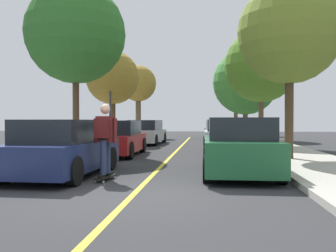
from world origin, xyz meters
TOP-DOWN VIEW (x-y plane):
  - ground at (0.00, 0.00)m, footprint 80.00×80.00m
  - center_line at (0.00, 4.00)m, footprint 0.12×39.20m
  - parked_car_left_nearest at (-2.21, 1.99)m, footprint 1.96×4.10m
  - parked_car_left_near at (-2.21, 7.62)m, footprint 1.88×4.30m
  - parked_car_left_far at (-2.21, 14.68)m, footprint 2.03×4.71m
  - parked_car_right_nearest at (2.21, 2.81)m, footprint 1.85×4.34m
  - parked_car_right_near at (2.21, 9.93)m, footprint 1.99×4.33m
  - parked_car_right_far at (2.20, 16.48)m, footprint 1.89×4.10m
  - parked_car_right_farthest at (2.21, 22.67)m, footprint 2.05×4.76m
  - street_tree_left_nearest at (-4.12, 8.21)m, footprint 4.20×4.20m
  - street_tree_left_near at (-4.12, 14.38)m, footprint 3.12×3.12m
  - street_tree_left_far at (-4.12, 22.59)m, footprint 2.91×2.91m
  - street_tree_right_nearest at (4.12, 5.77)m, footprint 3.44×3.44m
  - street_tree_right_near at (4.12, 12.27)m, footprint 3.71×3.71m
  - street_tree_right_far at (4.12, 19.99)m, footprint 4.62×4.62m
  - street_tree_right_farthest at (4.12, 28.84)m, footprint 3.45×3.45m
  - fire_hydrant at (-3.71, 7.66)m, footprint 0.20×0.20m
  - streetlamp at (-3.96, 13.19)m, footprint 0.36×0.24m
  - skateboard at (-0.97, 1.43)m, footprint 0.33×0.86m
  - skateboarder at (-0.97, 1.40)m, footprint 0.59×0.71m

SIDE VIEW (x-z plane):
  - ground at x=0.00m, z-range 0.00..0.00m
  - center_line at x=0.00m, z-range 0.00..0.01m
  - skateboard at x=-0.97m, z-range 0.04..0.14m
  - fire_hydrant at x=-3.71m, z-range 0.14..0.84m
  - parked_car_left_near at x=-2.21m, z-range -0.03..1.37m
  - parked_car_right_farthest at x=2.21m, z-range 0.00..1.36m
  - parked_car_left_far at x=-2.21m, z-range -0.02..1.40m
  - parked_car_right_near at x=2.21m, z-range -0.02..1.40m
  - parked_car_left_nearest at x=-2.21m, z-range -0.01..1.41m
  - parked_car_right_far at x=2.20m, z-range -0.02..1.44m
  - parked_car_right_nearest at x=2.21m, z-range -0.01..1.47m
  - skateboarder at x=-0.97m, z-range 0.21..1.89m
  - streetlamp at x=-3.96m, z-range 0.54..5.71m
  - street_tree_left_near at x=-4.12m, z-range 1.22..6.56m
  - street_tree_right_far at x=4.12m, z-range 0.96..7.25m
  - street_tree_right_near at x=4.12m, z-range 1.22..7.11m
  - street_tree_left_far at x=-4.12m, z-range 1.47..7.17m
  - street_tree_right_nearest at x=4.12m, z-range 1.37..7.29m
  - street_tree_right_farthest at x=4.12m, z-range 1.70..8.34m
  - street_tree_left_nearest at x=-4.12m, z-range 1.54..8.56m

